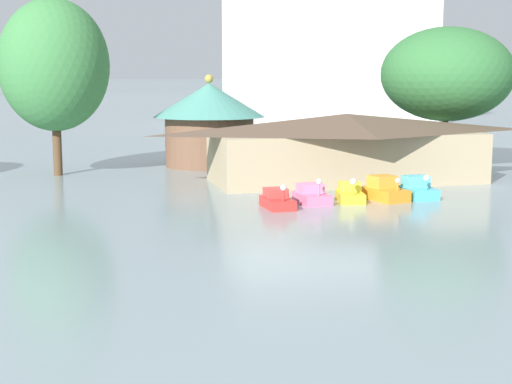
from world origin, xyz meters
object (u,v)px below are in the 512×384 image
at_px(pedal_boat_red, 277,200).
at_px(shoreline_tree_mid, 54,65).
at_px(pedal_boat_yellow, 350,194).
at_px(shoreline_tree_right, 447,74).
at_px(pedal_boat_cyan, 417,189).
at_px(green_roof_pavilion, 209,120).
at_px(boathouse, 346,146).
at_px(background_building_block, 328,41).
at_px(pedal_boat_orange, 385,190).
at_px(pedal_boat_pink, 312,196).

distance_m(pedal_boat_red, shoreline_tree_mid, 22.68).
bearing_deg(pedal_boat_yellow, shoreline_tree_right, 146.88).
distance_m(pedal_boat_cyan, green_roof_pavilion, 21.78).
xyz_separation_m(pedal_boat_red, boathouse, (7.49, 9.13, 2.05)).
bearing_deg(boathouse, pedal_boat_yellow, -108.47).
distance_m(pedal_boat_yellow, background_building_block, 73.57).
relative_size(pedal_boat_red, pedal_boat_orange, 0.87).
bearing_deg(boathouse, pedal_boat_orange, -93.32).
bearing_deg(pedal_boat_yellow, pedal_boat_pink, -72.67).
bearing_deg(boathouse, background_building_block, 72.20).
bearing_deg(shoreline_tree_mid, shoreline_tree_right, -7.07).
bearing_deg(pedal_boat_pink, pedal_boat_yellow, 91.10).
relative_size(pedal_boat_cyan, boathouse, 0.13).
distance_m(pedal_boat_yellow, shoreline_tree_right, 19.22).
bearing_deg(pedal_boat_yellow, pedal_boat_red, -64.63).
bearing_deg(green_roof_pavilion, shoreline_tree_right, -21.34).
distance_m(boathouse, background_building_block, 64.94).
bearing_deg(pedal_boat_pink, pedal_boat_cyan, 88.57).
height_order(pedal_boat_yellow, background_building_block, background_building_block).
height_order(pedal_boat_pink, shoreline_tree_right, shoreline_tree_right).
distance_m(pedal_boat_pink, green_roof_pavilion, 20.19).
relative_size(pedal_boat_red, background_building_block, 0.09).
relative_size(pedal_boat_red, green_roof_pavilion, 0.30).
xyz_separation_m(green_roof_pavilion, shoreline_tree_mid, (-12.09, -3.19, 4.36)).
bearing_deg(shoreline_tree_mid, pedal_boat_pink, -48.69).
xyz_separation_m(pedal_boat_cyan, background_building_block, (17.89, 68.99, 11.79)).
xyz_separation_m(boathouse, green_roof_pavilion, (-7.61, 11.55, 1.28)).
relative_size(green_roof_pavilion, shoreline_tree_mid, 0.70).
distance_m(pedal_boat_orange, shoreline_tree_right, 17.81).
distance_m(pedal_boat_pink, pedal_boat_cyan, 6.88).
relative_size(pedal_boat_yellow, background_building_block, 0.10).
distance_m(pedal_boat_pink, pedal_boat_orange, 4.68).
relative_size(shoreline_tree_mid, background_building_block, 0.43).
bearing_deg(boathouse, green_roof_pavilion, 123.38).
distance_m(pedal_boat_red, background_building_block, 76.24).
xyz_separation_m(pedal_boat_orange, shoreline_tree_right, (10.44, 12.67, 6.91)).
xyz_separation_m(pedal_boat_red, pedal_boat_orange, (7.02, 1.15, 0.13)).
relative_size(pedal_boat_cyan, green_roof_pavilion, 0.29).
height_order(pedal_boat_red, boathouse, boathouse).
bearing_deg(pedal_boat_pink, shoreline_tree_mid, -143.06).
bearing_deg(pedal_boat_yellow, green_roof_pavilion, -153.92).
bearing_deg(background_building_block, green_roof_pavilion, -118.78).
xyz_separation_m(pedal_boat_yellow, boathouse, (2.66, 7.97, 2.04)).
bearing_deg(background_building_block, pedal_boat_orange, -106.20).
xyz_separation_m(pedal_boat_red, shoreline_tree_mid, (-12.21, 17.49, 7.69)).
relative_size(green_roof_pavilion, shoreline_tree_right, 0.82).
height_order(pedal_boat_red, background_building_block, background_building_block).
relative_size(pedal_boat_cyan, shoreline_tree_right, 0.23).
bearing_deg(pedal_boat_pink, pedal_boat_red, -72.92).
relative_size(boathouse, background_building_block, 0.67).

